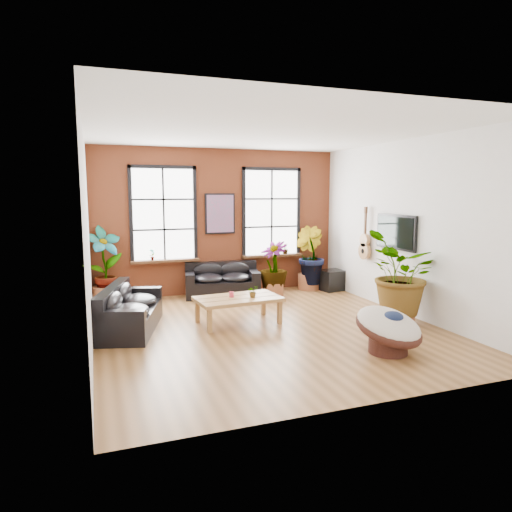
{
  "coord_description": "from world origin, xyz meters",
  "views": [
    {
      "loc": [
        -2.91,
        -7.52,
        2.44
      ],
      "look_at": [
        0.0,
        0.6,
        1.25
      ],
      "focal_mm": 32.0,
      "sensor_mm": 36.0,
      "label": 1
    }
  ],
  "objects_px": {
    "sofa_left": "(128,310)",
    "coffee_table": "(238,300)",
    "papasan_chair": "(389,328)",
    "sofa_back": "(222,281)"
  },
  "relations": [
    {
      "from": "coffee_table",
      "to": "papasan_chair",
      "type": "relative_size",
      "value": 1.21
    },
    {
      "from": "sofa_left",
      "to": "coffee_table",
      "type": "bearing_deg",
      "value": -81.41
    },
    {
      "from": "coffee_table",
      "to": "papasan_chair",
      "type": "bearing_deg",
      "value": -58.92
    },
    {
      "from": "sofa_left",
      "to": "papasan_chair",
      "type": "height_order",
      "value": "sofa_left"
    },
    {
      "from": "sofa_left",
      "to": "papasan_chair",
      "type": "bearing_deg",
      "value": -109.1
    },
    {
      "from": "coffee_table",
      "to": "papasan_chair",
      "type": "height_order",
      "value": "papasan_chair"
    },
    {
      "from": "sofa_left",
      "to": "papasan_chair",
      "type": "distance_m",
      "value": 4.49
    },
    {
      "from": "sofa_back",
      "to": "sofa_left",
      "type": "xyz_separation_m",
      "value": [
        -2.33,
        -2.11,
        -0.0
      ]
    },
    {
      "from": "sofa_back",
      "to": "sofa_left",
      "type": "distance_m",
      "value": 3.14
    },
    {
      "from": "sofa_left",
      "to": "coffee_table",
      "type": "distance_m",
      "value": 2.01
    }
  ]
}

